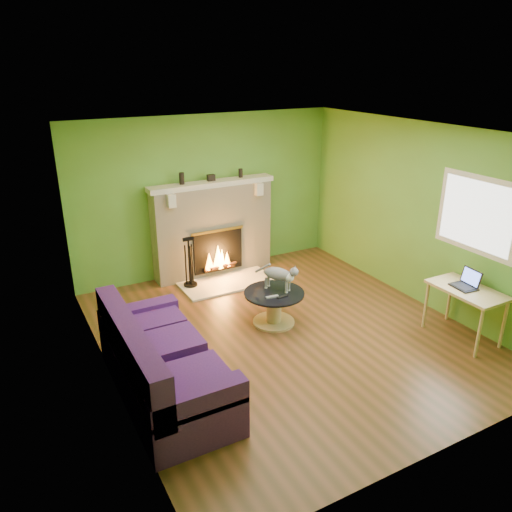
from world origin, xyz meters
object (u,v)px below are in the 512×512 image
at_px(sofa, 160,366).
at_px(cat, 278,277).
at_px(coffee_table, 274,305).
at_px(desk, 467,295).

relative_size(sofa, cat, 3.38).
height_order(sofa, cat, sofa).
distance_m(sofa, coffee_table, 2.02).
relative_size(coffee_table, desk, 0.87).
distance_m(coffee_table, desk, 2.47).
height_order(desk, cat, cat).
height_order(coffee_table, cat, cat).
xyz_separation_m(sofa, cat, (1.94, 0.83, 0.29)).
bearing_deg(desk, sofa, 169.51).
height_order(sofa, desk, sofa).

